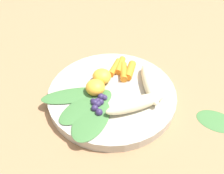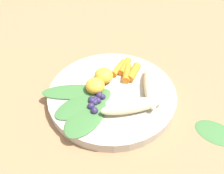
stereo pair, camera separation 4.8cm
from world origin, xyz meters
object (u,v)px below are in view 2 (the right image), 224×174
at_px(orange_segment_near, 95,86).
at_px(bowl, 112,94).
at_px(banana_peeled_right, 132,106).
at_px(kale_leaf_stray, 216,132).
at_px(banana_peeled_left, 150,87).

bearing_deg(orange_segment_near, bowl, -99.87).
height_order(bowl, banana_peeled_right, banana_peeled_right).
xyz_separation_m(orange_segment_near, kale_leaf_stray, (-0.14, -0.21, -0.04)).
bearing_deg(orange_segment_near, banana_peeled_left, -103.87).
relative_size(bowl, orange_segment_near, 6.76).
height_order(banana_peeled_right, kale_leaf_stray, banana_peeled_right).
relative_size(bowl, kale_leaf_stray, 3.48).
xyz_separation_m(banana_peeled_right, orange_segment_near, (0.07, 0.06, 0.00)).
relative_size(banana_peeled_right, kale_leaf_stray, 1.59).
distance_m(bowl, banana_peeled_left, 0.09).
bearing_deg(banana_peeled_right, banana_peeled_left, 39.03).
relative_size(bowl, banana_peeled_right, 2.18).
bearing_deg(banana_peeled_left, kale_leaf_stray, -125.06).
bearing_deg(kale_leaf_stray, bowl, -173.16).
relative_size(bowl, banana_peeled_left, 2.18).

